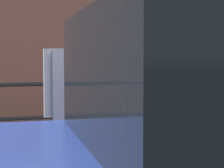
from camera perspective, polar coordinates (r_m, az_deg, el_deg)
parking_meter at (r=3.64m, az=3.56°, el=-3.54°), size 0.16×0.17×1.35m
pedestrian_at_meter at (r=3.58m, az=-4.78°, el=-3.02°), size 0.72×0.59×1.74m
background_railing at (r=5.71m, az=-6.02°, el=-2.65°), size 24.06×0.06×1.09m
backdrop_wall at (r=8.27m, az=-8.97°, el=4.36°), size 32.00×0.50×3.30m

